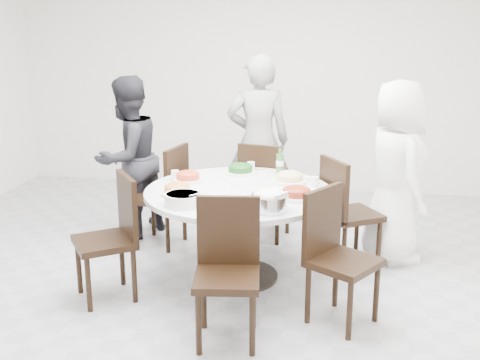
% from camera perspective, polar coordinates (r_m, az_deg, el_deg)
% --- Properties ---
extents(floor, '(6.00, 6.00, 0.01)m').
position_cam_1_polar(floor, '(4.82, -3.30, -10.38)').
color(floor, '#ACACB1').
rests_on(floor, ground).
extents(wall_back, '(6.00, 0.01, 2.80)m').
position_cam_1_polar(wall_back, '(7.32, 1.94, 10.02)').
color(wall_back, white).
rests_on(wall_back, ground).
extents(dining_table, '(1.50, 1.50, 0.75)m').
position_cam_1_polar(dining_table, '(4.88, -0.10, -5.19)').
color(dining_table, white).
rests_on(dining_table, floor).
extents(chair_ne, '(0.58, 0.58, 0.95)m').
position_cam_1_polar(chair_ne, '(5.19, 10.57, -3.01)').
color(chair_ne, black).
rests_on(chair_ne, floor).
extents(chair_n, '(0.49, 0.49, 0.95)m').
position_cam_1_polar(chair_n, '(5.75, 2.47, -0.94)').
color(chair_n, black).
rests_on(chair_n, floor).
extents(chair_nw, '(0.50, 0.50, 0.95)m').
position_cam_1_polar(chair_nw, '(5.62, -7.68, -1.46)').
color(chair_nw, black).
rests_on(chair_nw, floor).
extents(chair_sw, '(0.59, 0.59, 0.95)m').
position_cam_1_polar(chair_sw, '(4.62, -12.77, -5.49)').
color(chair_sw, black).
rests_on(chair_sw, floor).
extents(chair_s, '(0.47, 0.47, 0.95)m').
position_cam_1_polar(chair_s, '(3.92, -1.26, -9.00)').
color(chair_s, black).
rests_on(chair_s, floor).
extents(chair_se, '(0.58, 0.58, 0.95)m').
position_cam_1_polar(chair_se, '(4.22, 9.83, -7.42)').
color(chair_se, black).
rests_on(chair_se, floor).
extents(diner_right, '(0.75, 0.90, 1.58)m').
position_cam_1_polar(diner_right, '(5.31, 14.51, 0.72)').
color(diner_right, white).
rests_on(diner_right, floor).
extents(diner_middle, '(0.69, 0.52, 1.73)m').
position_cam_1_polar(diner_middle, '(6.05, 1.74, 3.73)').
color(diner_middle, black).
rests_on(diner_middle, floor).
extents(diner_left, '(0.85, 0.93, 1.55)m').
position_cam_1_polar(diner_left, '(5.81, -10.57, 2.07)').
color(diner_left, black).
rests_on(diner_left, floor).
extents(dish_greens, '(0.27, 0.27, 0.07)m').
position_cam_1_polar(dish_greens, '(5.23, 0.04, 0.95)').
color(dish_greens, white).
rests_on(dish_greens, dining_table).
extents(dish_pale, '(0.28, 0.28, 0.08)m').
position_cam_1_polar(dish_pale, '(4.98, 4.71, 0.18)').
color(dish_pale, white).
rests_on(dish_pale, dining_table).
extents(dish_orange, '(0.25, 0.25, 0.07)m').
position_cam_1_polar(dish_orange, '(5.02, -4.95, 0.22)').
color(dish_orange, white).
rests_on(dish_orange, dining_table).
extents(dish_redbrown, '(0.28, 0.28, 0.07)m').
position_cam_1_polar(dish_redbrown, '(4.56, 5.39, -1.34)').
color(dish_redbrown, white).
rests_on(dish_redbrown, dining_table).
extents(dish_tofu, '(0.26, 0.26, 0.07)m').
position_cam_1_polar(dish_tofu, '(4.66, -5.96, -1.02)').
color(dish_tofu, white).
rests_on(dish_tofu, dining_table).
extents(rice_bowl, '(0.27, 0.27, 0.12)m').
position_cam_1_polar(rice_bowl, '(4.27, 2.83, -2.14)').
color(rice_bowl, silver).
rests_on(rice_bowl, dining_table).
extents(soup_bowl, '(0.28, 0.28, 0.09)m').
position_cam_1_polar(soup_bowl, '(4.41, -5.42, -1.82)').
color(soup_bowl, white).
rests_on(soup_bowl, dining_table).
extents(beverage_bottle, '(0.06, 0.06, 0.22)m').
position_cam_1_polar(beverage_bottle, '(5.23, 3.80, 1.78)').
color(beverage_bottle, '#346C2B').
rests_on(beverage_bottle, dining_table).
extents(tea_cups, '(0.07, 0.07, 0.08)m').
position_cam_1_polar(tea_cups, '(5.37, 1.32, 1.38)').
color(tea_cups, white).
rests_on(tea_cups, dining_table).
extents(chopsticks, '(0.24, 0.04, 0.01)m').
position_cam_1_polar(chopsticks, '(5.39, 1.23, 1.05)').
color(chopsticks, tan).
rests_on(chopsticks, dining_table).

